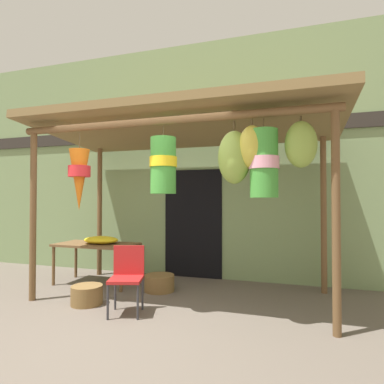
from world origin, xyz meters
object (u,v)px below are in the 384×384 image
(flower_heap_on_table, at_px, (102,240))
(wicker_basket_by_table, at_px, (159,283))
(display_table, at_px, (97,248))
(folding_chair, at_px, (127,273))
(wicker_basket_spare, at_px, (87,295))

(flower_heap_on_table, height_order, wicker_basket_by_table, flower_heap_on_table)
(display_table, height_order, folding_chair, folding_chair)
(display_table, distance_m, folding_chair, 1.62)
(display_table, relative_size, wicker_basket_by_table, 2.93)
(display_table, relative_size, flower_heap_on_table, 2.26)
(display_table, height_order, flower_heap_on_table, flower_heap_on_table)
(display_table, xyz_separation_m, folding_chair, (1.19, -1.08, -0.12))
(wicker_basket_by_table, relative_size, wicker_basket_spare, 1.11)
(flower_heap_on_table, height_order, wicker_basket_spare, flower_heap_on_table)
(wicker_basket_by_table, bearing_deg, flower_heap_on_table, 177.26)
(wicker_basket_by_table, bearing_deg, folding_chair, -90.17)
(flower_heap_on_table, bearing_deg, wicker_basket_by_table, -2.74)
(display_table, distance_m, wicker_basket_by_table, 1.30)
(folding_chair, bearing_deg, flower_heap_on_table, 135.42)
(folding_chair, distance_m, wicker_basket_spare, 0.79)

